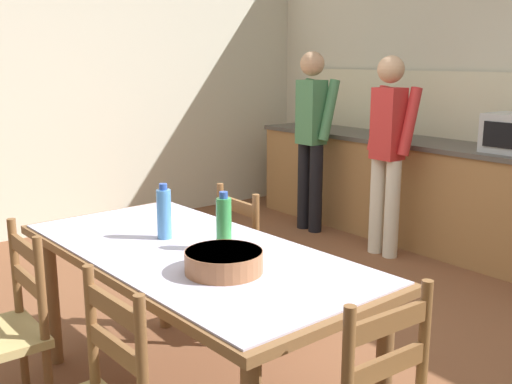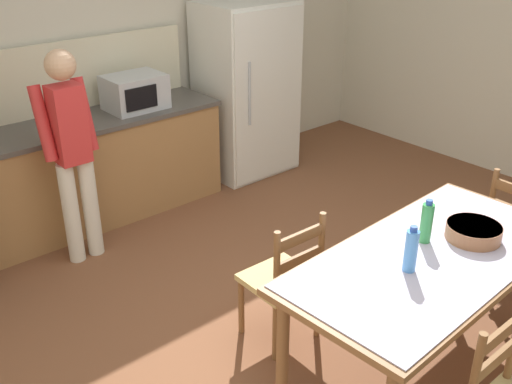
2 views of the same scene
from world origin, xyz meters
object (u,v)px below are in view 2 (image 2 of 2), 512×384
object	(u,v)px
refrigerator	(247,90)
person_at_counter	(72,147)
microwave	(135,92)
dining_table	(430,267)
serving_bowl	(474,231)
bottle_off_centre	(427,222)
bottle_near_centre	(411,250)
chair_side_far_left	(284,280)

from	to	relation	value
refrigerator	person_at_counter	world-z (taller)	refrigerator
microwave	dining_table	world-z (taller)	microwave
refrigerator	person_at_counter	size ratio (longest dim) A/B	1.04
serving_bowl	person_at_counter	distance (m)	2.86
bottle_off_centre	serving_bowl	distance (m)	0.30
dining_table	bottle_off_centre	distance (m)	0.26
microwave	person_at_counter	xyz separation A→B (m)	(-0.85, -0.52, -0.14)
dining_table	bottle_near_centre	world-z (taller)	bottle_near_centre
bottle_near_centre	bottle_off_centre	distance (m)	0.35
bottle_near_centre	dining_table	bearing A→B (deg)	2.65
microwave	bottle_near_centre	xyz separation A→B (m)	(-0.12, -3.02, -0.17)
refrigerator	bottle_near_centre	world-z (taller)	refrigerator
microwave	serving_bowl	world-z (taller)	microwave
dining_table	bottle_near_centre	size ratio (longest dim) A/B	7.09
bottle_near_centre	bottle_off_centre	xyz separation A→B (m)	(0.32, 0.13, 0.00)
refrigerator	bottle_off_centre	distance (m)	3.06
bottle_near_centre	chair_side_far_left	distance (m)	0.89
refrigerator	chair_side_far_left	xyz separation A→B (m)	(-1.60, -2.27, -0.42)
microwave	bottle_near_centre	bearing A→B (deg)	-92.26
person_at_counter	microwave	bearing A→B (deg)	-58.74
serving_bowl	chair_side_far_left	xyz separation A→B (m)	(-0.79, 0.77, -0.39)
bottle_near_centre	refrigerator	bearing A→B (deg)	65.36
bottle_near_centre	serving_bowl	size ratio (longest dim) A/B	0.84
serving_bowl	person_at_counter	bearing A→B (deg)	117.11
bottle_near_centre	bottle_off_centre	size ratio (longest dim) A/B	1.00
serving_bowl	chair_side_far_left	bearing A→B (deg)	135.63
bottle_near_centre	person_at_counter	world-z (taller)	person_at_counter
microwave	bottle_off_centre	xyz separation A→B (m)	(0.20, -2.89, -0.17)
bottle_near_centre	chair_side_far_left	xyz separation A→B (m)	(-0.22, 0.73, -0.47)
refrigerator	person_at_counter	bearing A→B (deg)	-166.68
microwave	bottle_near_centre	world-z (taller)	microwave
dining_table	serving_bowl	size ratio (longest dim) A/B	5.98
refrigerator	chair_side_far_left	world-z (taller)	refrigerator
person_at_counter	bottle_off_centre	bearing A→B (deg)	-155.96
microwave	serving_bowl	size ratio (longest dim) A/B	1.56
dining_table	serving_bowl	world-z (taller)	serving_bowl
microwave	serving_bowl	xyz separation A→B (m)	(0.45, -3.06, -0.24)
microwave	refrigerator	bearing A→B (deg)	-0.86
bottle_off_centre	chair_side_far_left	world-z (taller)	bottle_off_centre
serving_bowl	bottle_near_centre	bearing A→B (deg)	175.83
refrigerator	serving_bowl	distance (m)	3.15
dining_table	chair_side_far_left	size ratio (longest dim) A/B	2.10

